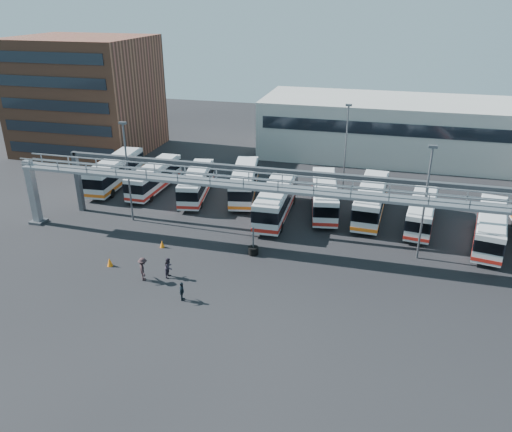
% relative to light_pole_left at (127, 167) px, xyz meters
% --- Properties ---
extents(ground, '(140.00, 140.00, 0.00)m').
position_rel_light_pole_left_xyz_m(ground, '(16.00, -8.00, -5.73)').
color(ground, black).
rests_on(ground, ground).
extents(gantry, '(51.40, 5.15, 7.10)m').
position_rel_light_pole_left_xyz_m(gantry, '(16.00, -2.13, -0.22)').
color(gantry, gray).
rests_on(gantry, ground).
extents(apartment_building, '(18.00, 15.00, 16.00)m').
position_rel_light_pole_left_xyz_m(apartment_building, '(-18.00, 22.00, 2.27)').
color(apartment_building, brown).
rests_on(apartment_building, ground).
extents(warehouse, '(42.00, 14.00, 8.00)m').
position_rel_light_pole_left_xyz_m(warehouse, '(28.00, 30.00, -1.73)').
color(warehouse, '#9E9E99').
rests_on(warehouse, ground).
extents(light_pole_left, '(0.70, 0.35, 10.21)m').
position_rel_light_pole_left_xyz_m(light_pole_left, '(0.00, 0.00, 0.00)').
color(light_pole_left, '#4C4F54').
rests_on(light_pole_left, ground).
extents(light_pole_mid, '(0.70, 0.35, 10.21)m').
position_rel_light_pole_left_xyz_m(light_pole_mid, '(28.00, -1.00, 0.00)').
color(light_pole_mid, '#4C4F54').
rests_on(light_pole_mid, ground).
extents(light_pole_back, '(0.70, 0.35, 10.21)m').
position_rel_light_pole_left_xyz_m(light_pole_back, '(20.00, 14.00, 0.00)').
color(light_pole_back, '#4C4F54').
rests_on(light_pole_back, ground).
extents(bus_0, '(3.34, 11.45, 3.44)m').
position_rel_light_pole_left_xyz_m(bus_0, '(-6.66, 8.61, -3.83)').
color(bus_0, silver).
rests_on(bus_0, ground).
extents(bus_1, '(2.53, 10.38, 3.14)m').
position_rel_light_pole_left_xyz_m(bus_1, '(-1.44, 8.39, -3.99)').
color(bus_1, silver).
rests_on(bus_1, ground).
extents(bus_2, '(4.09, 10.48, 3.11)m').
position_rel_light_pole_left_xyz_m(bus_2, '(4.07, 7.76, -4.01)').
color(bus_2, silver).
rests_on(bus_2, ground).
extents(bus_3, '(4.50, 11.16, 3.30)m').
position_rel_light_pole_left_xyz_m(bus_3, '(9.28, 9.24, -3.90)').
color(bus_3, silver).
rests_on(bus_3, ground).
extents(bus_4, '(2.90, 11.49, 3.47)m').
position_rel_light_pole_left_xyz_m(bus_4, '(14.03, 4.75, -3.81)').
color(bus_4, silver).
rests_on(bus_4, ground).
extents(bus_5, '(4.20, 11.07, 3.28)m').
position_rel_light_pole_left_xyz_m(bus_5, '(18.64, 7.39, -3.91)').
color(bus_5, silver).
rests_on(bus_5, ground).
extents(bus_6, '(3.25, 11.32, 3.40)m').
position_rel_light_pole_left_xyz_m(bus_6, '(23.49, 7.30, -3.85)').
color(bus_6, silver).
rests_on(bus_6, ground).
extents(bus_7, '(3.59, 10.30, 3.06)m').
position_rel_light_pole_left_xyz_m(bus_7, '(28.53, 6.11, -4.03)').
color(bus_7, silver).
rests_on(bus_7, ground).
extents(bus_8, '(4.29, 10.75, 3.18)m').
position_rel_light_pole_left_xyz_m(bus_8, '(34.41, 3.44, -3.97)').
color(bus_8, silver).
rests_on(bus_8, ground).
extents(pedestrian_b, '(0.66, 0.84, 1.72)m').
position_rel_light_pole_left_xyz_m(pedestrian_b, '(8.22, -9.50, -4.87)').
color(pedestrian_b, black).
rests_on(pedestrian_b, ground).
extents(pedestrian_c, '(1.30, 1.47, 1.98)m').
position_rel_light_pole_left_xyz_m(pedestrian_c, '(6.43, -10.48, -4.74)').
color(pedestrian_c, '#2F1F21').
rests_on(pedestrian_c, ground).
extents(pedestrian_d, '(0.55, 0.96, 1.53)m').
position_rel_light_pole_left_xyz_m(pedestrian_d, '(10.58, -12.45, -4.96)').
color(pedestrian_d, black).
rests_on(pedestrian_d, ground).
extents(cone_left, '(0.57, 0.57, 0.77)m').
position_rel_light_pole_left_xyz_m(cone_left, '(2.60, -9.15, -5.34)').
color(cone_left, orange).
rests_on(cone_left, ground).
extents(cone_right, '(0.54, 0.54, 0.70)m').
position_rel_light_pole_left_xyz_m(cone_right, '(5.46, -4.83, -5.38)').
color(cone_right, orange).
rests_on(cone_right, ground).
extents(tire_stack, '(0.92, 0.92, 2.63)m').
position_rel_light_pole_left_xyz_m(tire_stack, '(13.89, -4.01, -5.28)').
color(tire_stack, black).
rests_on(tire_stack, ground).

